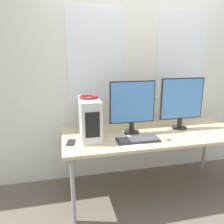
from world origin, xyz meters
TOP-DOWN VIEW (x-y plane):
  - ground_plane at (0.00, 0.00)m, footprint 14.00×14.00m
  - wall_back at (0.00, 0.92)m, footprint 8.00×0.07m
  - desk at (0.00, 0.40)m, footprint 1.98×0.79m
  - pc_tower at (-0.70, 0.44)m, footprint 0.19×0.50m
  - headphones at (-0.70, 0.44)m, footprint 0.19×0.19m
  - monitor_main at (-0.24, 0.44)m, footprint 0.49×0.17m
  - monitor_right_near at (0.35, 0.46)m, footprint 0.51×0.17m
  - keyboard at (-0.25, 0.21)m, footprint 0.43×0.17m
  - mouse at (0.05, 0.19)m, footprint 0.07×0.11m
  - cell_phone at (-0.90, 0.31)m, footprint 0.10×0.16m
  - paper_sheet_left at (-0.37, 0.21)m, footprint 0.27×0.34m

SIDE VIEW (x-z plane):
  - ground_plane at x=0.00m, z-range 0.00..0.00m
  - desk at x=0.00m, z-range 0.31..1.04m
  - paper_sheet_left at x=-0.37m, z-range 0.72..0.73m
  - cell_phone at x=-0.90m, z-range 0.72..0.73m
  - keyboard at x=-0.25m, z-range 0.72..0.75m
  - mouse at x=0.05m, z-range 0.72..0.75m
  - pc_tower at x=-0.70m, z-range 0.72..1.13m
  - monitor_main at x=-0.24m, z-range 0.75..1.32m
  - monitor_right_near at x=0.35m, z-range 0.75..1.34m
  - headphones at x=-0.70m, z-range 1.13..1.16m
  - wall_back at x=0.00m, z-range 0.00..2.70m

